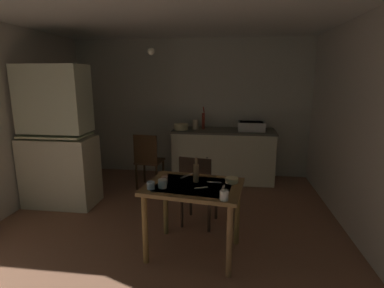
% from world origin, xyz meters
% --- Properties ---
extents(ground_plane, '(5.23, 5.23, 0.00)m').
position_xyz_m(ground_plane, '(0.00, 0.00, 0.00)').
color(ground_plane, '#91644A').
extents(wall_back, '(4.33, 0.10, 2.45)m').
position_xyz_m(wall_back, '(0.00, 2.07, 1.22)').
color(wall_back, beige).
rests_on(wall_back, ground).
extents(wall_right, '(0.10, 4.13, 2.45)m').
position_xyz_m(wall_right, '(2.17, 0.00, 1.22)').
color(wall_right, beige).
rests_on(wall_right, ground).
extents(ceiling_slab, '(4.33, 4.13, 0.10)m').
position_xyz_m(ceiling_slab, '(0.00, 0.00, 2.50)').
color(ceiling_slab, white).
extents(hutch_cabinet, '(0.96, 0.53, 1.94)m').
position_xyz_m(hutch_cabinet, '(-1.61, 0.38, 0.91)').
color(hutch_cabinet, beige).
rests_on(hutch_cabinet, ground).
extents(counter_cabinet, '(1.74, 0.64, 0.89)m').
position_xyz_m(counter_cabinet, '(0.62, 1.70, 0.45)').
color(counter_cabinet, beige).
rests_on(counter_cabinet, ground).
extents(sink_basin, '(0.44, 0.34, 0.15)m').
position_xyz_m(sink_basin, '(1.08, 1.70, 0.97)').
color(sink_basin, silver).
rests_on(sink_basin, counter_cabinet).
extents(hand_pump, '(0.05, 0.27, 0.39)m').
position_xyz_m(hand_pump, '(0.27, 1.74, 1.06)').
color(hand_pump, maroon).
rests_on(hand_pump, counter_cabinet).
extents(mixing_bowl_counter, '(0.24, 0.24, 0.10)m').
position_xyz_m(mixing_bowl_counter, '(-0.11, 1.65, 0.94)').
color(mixing_bowl_counter, beige).
rests_on(mixing_bowl_counter, counter_cabinet).
extents(stoneware_crock, '(0.10, 0.10, 0.16)m').
position_xyz_m(stoneware_crock, '(0.13, 1.73, 0.97)').
color(stoneware_crock, beige).
rests_on(stoneware_crock, counter_cabinet).
extents(dining_table, '(1.02, 0.81, 0.74)m').
position_xyz_m(dining_table, '(0.39, -0.59, 0.62)').
color(dining_table, olive).
rests_on(dining_table, ground).
extents(chair_far_side, '(0.47, 0.47, 0.89)m').
position_xyz_m(chair_far_side, '(0.37, -0.01, 0.48)').
color(chair_far_side, '#3A271B').
rests_on(chair_far_side, ground).
extents(chair_by_counter, '(0.43, 0.43, 0.90)m').
position_xyz_m(chair_by_counter, '(-0.56, 1.13, 0.48)').
color(chair_by_counter, '#3F2815').
rests_on(chair_by_counter, ground).
extents(serving_bowl_wide, '(0.13, 0.13, 0.05)m').
position_xyz_m(serving_bowl_wide, '(0.76, -0.47, 0.77)').
color(serving_bowl_wide, beige).
rests_on(serving_bowl_wide, dining_table).
extents(teacup_cream, '(0.06, 0.06, 0.07)m').
position_xyz_m(teacup_cream, '(0.10, -0.59, 0.78)').
color(teacup_cream, tan).
rests_on(teacup_cream, dining_table).
extents(mug_tall, '(0.08, 0.08, 0.08)m').
position_xyz_m(mug_tall, '(0.10, -0.70, 0.78)').
color(mug_tall, white).
rests_on(mug_tall, dining_table).
extents(teacup_mint, '(0.07, 0.07, 0.07)m').
position_xyz_m(teacup_mint, '(-0.00, -0.75, 0.78)').
color(teacup_mint, '#9EB2C6').
rests_on(teacup_mint, dining_table).
extents(mug_dark, '(0.07, 0.07, 0.09)m').
position_xyz_m(mug_dark, '(0.70, -0.93, 0.79)').
color(mug_dark, white).
rests_on(mug_dark, dining_table).
extents(glass_bottle, '(0.06, 0.06, 0.25)m').
position_xyz_m(glass_bottle, '(0.40, -0.50, 0.84)').
color(glass_bottle, olive).
rests_on(glass_bottle, dining_table).
extents(table_knife, '(0.11, 0.18, 0.00)m').
position_xyz_m(table_knife, '(0.28, -0.33, 0.74)').
color(table_knife, silver).
rests_on(table_knife, dining_table).
extents(teaspoon_near_bowl, '(0.13, 0.07, 0.00)m').
position_xyz_m(teaspoon_near_bowl, '(0.47, -0.66, 0.74)').
color(teaspoon_near_bowl, beige).
rests_on(teaspoon_near_bowl, dining_table).
extents(teaspoon_by_cup, '(0.15, 0.03, 0.00)m').
position_xyz_m(teaspoon_by_cup, '(0.59, -0.50, 0.74)').
color(teaspoon_by_cup, beige).
rests_on(teaspoon_by_cup, dining_table).
extents(serving_spoon, '(0.04, 0.15, 0.00)m').
position_xyz_m(serving_spoon, '(0.68, -0.64, 0.74)').
color(serving_spoon, beige).
rests_on(serving_spoon, dining_table).
extents(pendant_bulb, '(0.08, 0.08, 0.08)m').
position_xyz_m(pendant_bulb, '(-0.21, 0.18, 2.07)').
color(pendant_bulb, '#F9EFCC').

